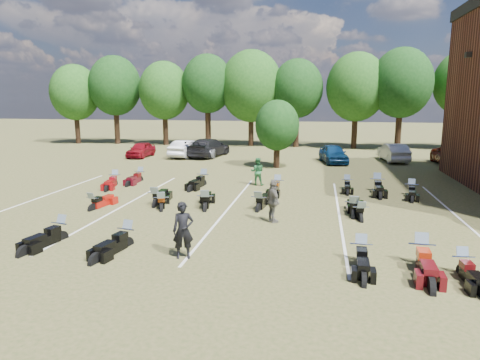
% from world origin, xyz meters
% --- Properties ---
extents(ground, '(160.00, 160.00, 0.00)m').
position_xyz_m(ground, '(0.00, 0.00, 0.00)').
color(ground, brown).
rests_on(ground, ground).
extents(car_0, '(1.53, 3.79, 1.29)m').
position_xyz_m(car_0, '(-14.16, 19.12, 0.65)').
color(car_0, maroon).
rests_on(car_0, ground).
extents(car_1, '(2.13, 4.63, 1.47)m').
position_xyz_m(car_1, '(-10.26, 19.87, 0.74)').
color(car_1, silver).
rests_on(car_1, ground).
extents(car_2, '(2.33, 4.74, 1.30)m').
position_xyz_m(car_2, '(-8.70, 20.42, 0.65)').
color(car_2, '#95979D').
rests_on(car_2, ground).
extents(car_3, '(3.12, 5.78, 1.59)m').
position_xyz_m(car_3, '(-8.46, 20.50, 0.80)').
color(car_3, black).
rests_on(car_3, ground).
extents(car_4, '(2.54, 4.50, 1.44)m').
position_xyz_m(car_4, '(2.18, 18.68, 0.72)').
color(car_4, navy).
rests_on(car_4, ground).
extents(car_5, '(2.05, 4.58, 1.46)m').
position_xyz_m(car_5, '(6.97, 20.32, 0.73)').
color(car_5, '#A9A9A4').
rests_on(car_5, ground).
extents(car_6, '(2.33, 5.02, 1.39)m').
position_xyz_m(car_6, '(11.09, 19.02, 0.70)').
color(car_6, '#530D04').
rests_on(car_6, ground).
extents(person_black, '(0.77, 0.61, 1.83)m').
position_xyz_m(person_black, '(-3.11, -3.20, 0.92)').
color(person_black, black).
rests_on(person_black, ground).
extents(person_green, '(0.81, 0.65, 1.63)m').
position_xyz_m(person_green, '(-2.47, 8.78, 0.81)').
color(person_green, '#246132').
rests_on(person_green, ground).
extents(person_grey, '(0.91, 1.11, 1.77)m').
position_xyz_m(person_grey, '(-0.74, 1.31, 0.88)').
color(person_grey, '#5A564D').
rests_on(person_grey, ground).
extents(motorcycle_2, '(1.09, 2.36, 1.27)m').
position_xyz_m(motorcycle_2, '(-8.02, -2.32, 0.00)').
color(motorcycle_2, black).
rests_on(motorcycle_2, ground).
extents(motorcycle_3, '(1.11, 2.36, 1.26)m').
position_xyz_m(motorcycle_3, '(-5.38, -2.52, 0.00)').
color(motorcycle_3, black).
rests_on(motorcycle_3, ground).
extents(motorcycle_4, '(0.78, 2.24, 1.24)m').
position_xyz_m(motorcycle_4, '(2.41, -2.59, 0.00)').
color(motorcycle_4, black).
rests_on(motorcycle_4, ground).
extents(motorcycle_5, '(0.75, 2.08, 1.14)m').
position_xyz_m(motorcycle_5, '(5.20, -3.05, 0.00)').
color(motorcycle_5, black).
rests_on(motorcycle_5, ground).
extents(motorcycle_6, '(0.96, 2.56, 1.40)m').
position_xyz_m(motorcycle_6, '(4.19, -2.52, 0.00)').
color(motorcycle_6, '#4B0A0F').
rests_on(motorcycle_6, ground).
extents(motorcycle_7, '(0.99, 2.17, 1.16)m').
position_xyz_m(motorcycle_7, '(-9.03, 1.74, 0.00)').
color(motorcycle_7, '#9C130B').
rests_on(motorcycle_7, ground).
extents(motorcycle_8, '(1.35, 2.31, 1.23)m').
position_xyz_m(motorcycle_8, '(-5.93, 2.28, 0.00)').
color(motorcycle_8, black).
rests_on(motorcycle_8, ground).
extents(motorcycle_9, '(0.92, 2.43, 1.33)m').
position_xyz_m(motorcycle_9, '(-6.48, 2.94, 0.00)').
color(motorcycle_9, black).
rests_on(motorcycle_9, ground).
extents(motorcycle_10, '(1.19, 2.53, 1.35)m').
position_xyz_m(motorcycle_10, '(-3.98, 2.66, 0.00)').
color(motorcycle_10, black).
rests_on(motorcycle_10, ground).
extents(motorcycle_11, '(1.01, 2.38, 1.28)m').
position_xyz_m(motorcycle_11, '(-1.57, 3.00, 0.00)').
color(motorcycle_11, black).
rests_on(motorcycle_11, ground).
extents(motorcycle_12, '(0.94, 2.20, 1.19)m').
position_xyz_m(motorcycle_12, '(2.83, 2.17, 0.00)').
color(motorcycle_12, black).
rests_on(motorcycle_12, ground).
extents(motorcycle_13, '(1.05, 2.50, 1.35)m').
position_xyz_m(motorcycle_13, '(2.58, 2.65, 0.00)').
color(motorcycle_13, black).
rests_on(motorcycle_13, ground).
extents(motorcycle_14, '(0.77, 2.21, 1.22)m').
position_xyz_m(motorcycle_14, '(-9.74, 8.67, 0.00)').
color(motorcycle_14, '#460A13').
rests_on(motorcycle_14, ground).
extents(motorcycle_15, '(1.13, 2.36, 1.27)m').
position_xyz_m(motorcycle_15, '(-10.66, 7.21, 0.00)').
color(motorcycle_15, maroon).
rests_on(motorcycle_15, ground).
extents(motorcycle_16, '(1.10, 2.48, 1.34)m').
position_xyz_m(motorcycle_16, '(-5.57, 8.13, 0.00)').
color(motorcycle_16, black).
rests_on(motorcycle_16, ground).
extents(motorcycle_17, '(0.86, 2.33, 1.28)m').
position_xyz_m(motorcycle_17, '(-1.14, 7.22, 0.00)').
color(motorcycle_17, black).
rests_on(motorcycle_17, ground).
extents(motorcycle_18, '(0.70, 2.05, 1.13)m').
position_xyz_m(motorcycle_18, '(2.65, 8.56, 0.00)').
color(motorcycle_18, black).
rests_on(motorcycle_18, ground).
extents(motorcycle_19, '(0.89, 2.54, 1.40)m').
position_xyz_m(motorcycle_19, '(4.23, 8.29, 0.00)').
color(motorcycle_19, black).
rests_on(motorcycle_19, ground).
extents(motorcycle_20, '(1.04, 2.26, 1.21)m').
position_xyz_m(motorcycle_20, '(5.88, 7.55, 0.00)').
color(motorcycle_20, black).
rests_on(motorcycle_20, ground).
extents(tree_line, '(56.00, 6.00, 9.79)m').
position_xyz_m(tree_line, '(-1.00, 29.00, 6.31)').
color(tree_line, black).
rests_on(tree_line, ground).
extents(young_tree_midfield, '(3.20, 3.20, 4.70)m').
position_xyz_m(young_tree_midfield, '(-2.00, 15.50, 3.09)').
color(young_tree_midfield, black).
rests_on(young_tree_midfield, ground).
extents(parking_lines, '(20.10, 14.00, 0.01)m').
position_xyz_m(parking_lines, '(-3.00, 3.00, 0.01)').
color(parking_lines, silver).
rests_on(parking_lines, ground).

